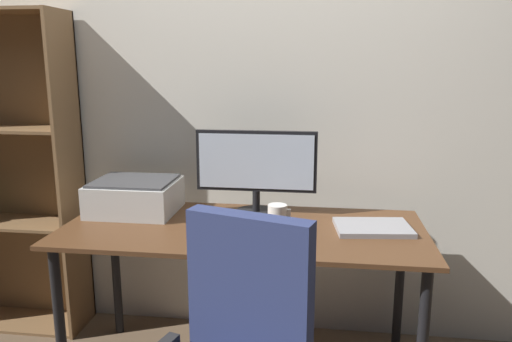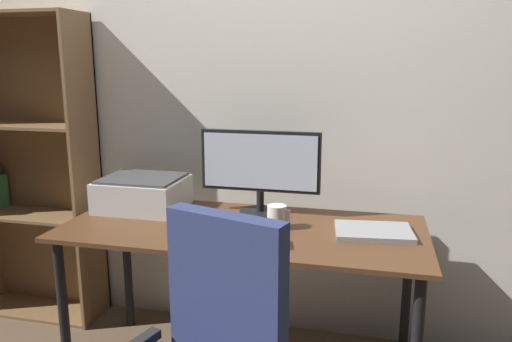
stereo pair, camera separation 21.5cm
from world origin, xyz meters
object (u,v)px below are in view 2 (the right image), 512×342
at_px(desk, 243,244).
at_px(mouse, 278,242).
at_px(bookshelf, 29,172).
at_px(keyboard, 230,240).
at_px(coffee_mug, 277,217).
at_px(printer, 143,193).
at_px(monitor, 260,166).
at_px(laptop, 374,231).

bearing_deg(desk, mouse, -45.64).
bearing_deg(bookshelf, desk, -14.48).
height_order(keyboard, coffee_mug, coffee_mug).
relative_size(printer, bookshelf, 0.23).
height_order(monitor, bookshelf, bookshelf).
distance_m(desk, monitor, 0.38).
height_order(mouse, printer, printer).
bearing_deg(monitor, desk, -98.55).
relative_size(coffee_mug, bookshelf, 0.06).
xyz_separation_m(monitor, mouse, (0.17, -0.41, -0.22)).
relative_size(keyboard, mouse, 3.02).
distance_m(mouse, laptop, 0.44).
bearing_deg(printer, mouse, -25.19).
bearing_deg(coffee_mug, mouse, -78.04).
relative_size(mouse, laptop, 0.30).
distance_m(keyboard, coffee_mug, 0.27).
distance_m(monitor, bookshelf, 1.41).
distance_m(desk, printer, 0.60).
relative_size(laptop, bookshelf, 0.19).
height_order(monitor, coffee_mug, monitor).
height_order(mouse, coffee_mug, coffee_mug).
bearing_deg(laptop, desk, 176.77).
xyz_separation_m(monitor, laptop, (0.54, -0.18, -0.22)).
relative_size(mouse, coffee_mug, 0.93).
height_order(desk, laptop, laptop).
height_order(coffee_mug, laptop, coffee_mug).
xyz_separation_m(keyboard, bookshelf, (-1.37, 0.56, 0.09)).
height_order(laptop, bookshelf, bookshelf).
relative_size(desk, coffee_mug, 15.50).
relative_size(monitor, mouse, 5.98).
relative_size(coffee_mug, laptop, 0.32).
bearing_deg(printer, laptop, -5.97).
xyz_separation_m(keyboard, coffee_mug, (0.15, 0.22, 0.04)).
relative_size(desk, bookshelf, 0.93).
bearing_deg(keyboard, monitor, 85.70).
bearing_deg(laptop, mouse, -153.92).
relative_size(monitor, coffee_mug, 5.56).
relative_size(monitor, printer, 1.44).
distance_m(monitor, mouse, 0.49).
xyz_separation_m(keyboard, mouse, (0.20, 0.01, 0.01)).
distance_m(printer, bookshelf, 0.83).
height_order(monitor, laptop, monitor).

